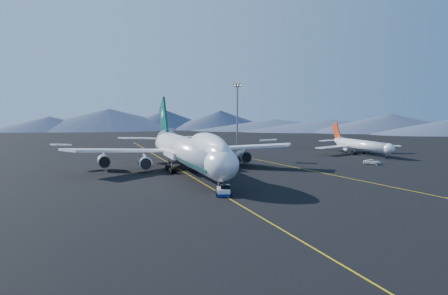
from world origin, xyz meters
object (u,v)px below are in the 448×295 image
object	(u,v)px
pushback_tug	(223,192)
second_jet	(360,145)
service_van	(372,162)
floodlight_mast	(237,115)
boeing_747	(188,150)

from	to	relation	value
pushback_tug	second_jet	world-z (taller)	second_jet
service_van	floodlight_mast	bearing A→B (deg)	64.28
floodlight_mast	boeing_747	bearing A→B (deg)	-116.64
floodlight_mast	pushback_tug	bearing A→B (deg)	-109.81
second_jet	service_van	size ratio (longest dim) A/B	7.61
service_van	floodlight_mast	xyz separation A→B (m)	(-16.62, 71.16, 12.19)
second_jet	floodlight_mast	distance (m)	54.39
second_jet	service_van	world-z (taller)	second_jet
pushback_tug	floodlight_mast	distance (m)	113.29
boeing_747	second_jet	size ratio (longest dim) A/B	1.93
service_van	boeing_747	bearing A→B (deg)	146.16
pushback_tug	service_van	bearing A→B (deg)	46.76
boeing_747	second_jet	world-z (taller)	boeing_747
boeing_747	pushback_tug	world-z (taller)	boeing_747
pushback_tug	service_van	size ratio (longest dim) A/B	1.07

